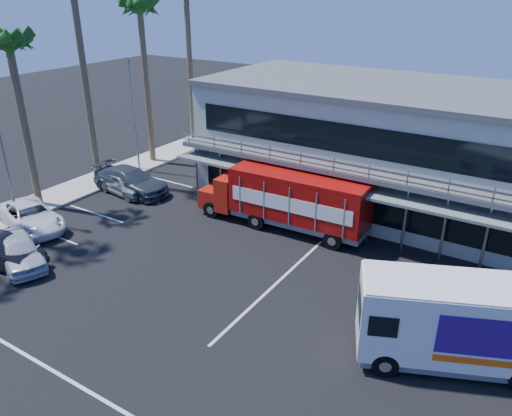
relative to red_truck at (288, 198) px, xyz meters
The scene contains 15 objects.
ground 8.68m from the red_truck, 87.46° to the right, with size 120.00×120.00×0.00m, color black.
building 7.51m from the red_truck, 62.40° to the left, with size 22.40×12.00×7.30m.
curb_strip 14.94m from the red_truck, behind, with size 3.00×32.00×0.16m, color #A5A399.
palm_c 17.19m from the red_truck, 159.33° to the right, with size 2.80×2.80×10.75m.
palm_e 17.38m from the red_truck, 162.49° to the left, with size 2.80×2.80×12.25m.
palm_f 20.25m from the red_truck, 145.76° to the left, with size 2.80×2.80×13.25m.
light_pole_near 15.94m from the red_truck, 151.58° to the right, with size 0.50×0.25×8.09m.
light_pole_far 14.30m from the red_truck, 169.67° to the left, with size 0.50×0.25×8.09m.
red_truck is the anchor object (origin of this frame).
white_van 12.23m from the red_truck, 32.01° to the right, with size 7.25×4.86×3.36m.
parked_car_a 13.94m from the red_truck, 131.04° to the right, with size 1.79×4.45×1.52m, color silver.
parked_car_b 14.76m from the red_truck, 131.75° to the right, with size 1.56×4.48×1.48m, color black.
parked_car_c 14.39m from the red_truck, 147.65° to the right, with size 2.39×5.18×1.44m, color white.
parked_car_d 11.30m from the red_truck, behind, with size 2.28×5.61×1.63m, color #333B44.
parked_car_e 11.59m from the red_truck, behind, with size 1.67×4.16×1.42m, color gray.
Camera 1 is at (11.57, -13.83, 12.60)m, focal length 35.00 mm.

